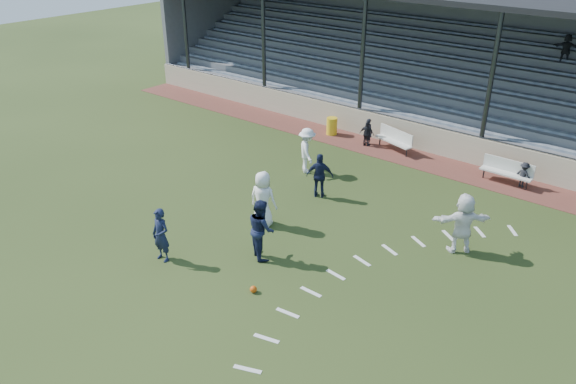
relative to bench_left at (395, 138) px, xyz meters
The scene contains 18 objects.
ground 10.81m from the bench_left, 87.15° to the right, with size 90.00×90.00×0.00m, color #2A3917.
cinder_track 0.84m from the bench_left, 27.74° to the right, with size 34.00×2.00×0.02m, color #592B23.
retaining_wall 0.94m from the bench_left, 54.99° to the left, with size 34.00×0.18×1.20m, color #BFB193.
bench_left is the anchor object (origin of this frame).
bench_right 5.13m from the bench_left, ahead, with size 2.00×0.47×0.95m.
trash_bin 3.33m from the bench_left, behind, with size 0.52×0.52×0.82m, color yellow.
football 12.01m from the bench_left, 79.81° to the right, with size 0.20×0.20×0.20m, color #CA4B0B.
player_white_lead 8.74m from the bench_left, 91.24° to the right, with size 0.96×0.62×1.96m, color white.
player_navy_lead 12.37m from the bench_left, 95.43° to the right, with size 0.64×0.42×1.74m, color #141B38.
player_navy_mid 10.29m from the bench_left, 84.12° to the right, with size 0.94×0.74×1.94m, color #141B38.
player_white_wing 4.65m from the bench_left, 110.91° to the right, with size 1.22×0.70×1.89m, color white.
player_navy_wing 5.81m from the bench_left, 89.37° to the right, with size 1.01×0.42×1.72m, color #141B38.
player_white_back 8.37m from the bench_left, 46.64° to the right, with size 1.85×0.59×1.99m, color white.
sub_left_near 1.31m from the bench_left, behind, with size 0.45×0.29×1.23m, color black.
sub_left_far 1.29m from the bench_left, 163.45° to the right, with size 0.67×0.28×1.15m, color black.
sub_right 5.76m from the bench_left, ahead, with size 0.66×0.38×1.02m, color black.
grandstand 5.74m from the bench_left, 84.34° to the left, with size 34.60×9.00×6.61m.
penalty_arc 11.76m from the bench_left, 66.63° to the right, with size 3.89×14.63×0.01m.
Camera 1 is at (10.46, -10.47, 9.70)m, focal length 35.00 mm.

